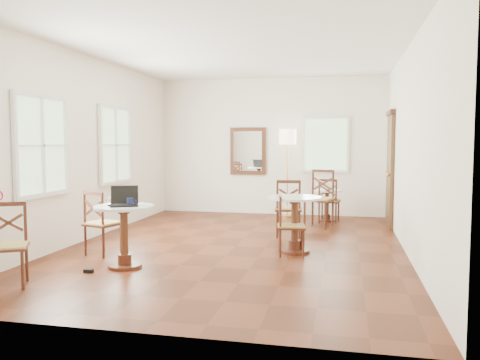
% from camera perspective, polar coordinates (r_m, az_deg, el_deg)
% --- Properties ---
extents(ground, '(7.00, 7.00, 0.00)m').
position_cam_1_polar(ground, '(7.54, -0.48, -7.77)').
color(ground, '#4F1F0D').
rests_on(ground, ground).
extents(room_shell, '(5.02, 7.02, 3.01)m').
position_cam_1_polar(room_shell, '(7.66, -0.49, 6.64)').
color(room_shell, white).
rests_on(room_shell, ground).
extents(cafe_table_near, '(0.75, 0.75, 0.79)m').
position_cam_1_polar(cafe_table_near, '(6.37, -13.43, -5.65)').
color(cafe_table_near, '#461E11').
rests_on(cafe_table_near, ground).
extents(cafe_table_mid, '(0.77, 0.77, 0.82)m').
position_cam_1_polar(cafe_table_mid, '(7.08, 6.42, -4.45)').
color(cafe_table_mid, '#461E11').
rests_on(cafe_table_mid, ground).
extents(cafe_table_back, '(0.60, 0.60, 0.64)m').
position_cam_1_polar(cafe_table_back, '(9.99, 10.16, -2.53)').
color(cafe_table_back, '#461E11').
rests_on(cafe_table_back, ground).
extents(chair_near_a, '(0.53, 0.53, 0.92)m').
position_cam_1_polar(chair_near_a, '(7.17, -15.90, -4.88)').
color(chair_near_a, '#461E11').
rests_on(chair_near_a, ground).
extents(chair_near_b, '(0.58, 0.58, 0.93)m').
position_cam_1_polar(chair_near_b, '(5.99, -25.63, -6.91)').
color(chair_near_b, '#461E11').
rests_on(chair_near_b, ground).
extents(chair_mid_a, '(0.50, 0.50, 0.97)m').
position_cam_1_polar(chair_mid_a, '(8.26, 5.69, -3.31)').
color(chair_mid_a, '#461E11').
rests_on(chair_mid_a, ground).
extents(chair_mid_b, '(0.45, 0.45, 0.85)m').
position_cam_1_polar(chair_mid_b, '(6.92, 5.84, -5.35)').
color(chair_mid_b, '#461E11').
rests_on(chair_mid_b, ground).
extents(chair_back_a, '(0.46, 0.46, 0.88)m').
position_cam_1_polar(chair_back_a, '(9.83, 10.36, -2.39)').
color(chair_back_a, '#461E11').
rests_on(chair_back_a, ground).
extents(chair_back_b, '(0.62, 0.62, 1.08)m').
position_cam_1_polar(chair_back_b, '(9.29, 9.30, -2.16)').
color(chair_back_b, '#461E11').
rests_on(chair_back_b, ground).
extents(floor_lamp, '(0.36, 0.36, 1.87)m').
position_cam_1_polar(floor_lamp, '(10.41, 5.61, 4.37)').
color(floor_lamp, '#BF8C3F').
rests_on(floor_lamp, ground).
extents(laptop, '(0.43, 0.40, 0.24)m').
position_cam_1_polar(laptop, '(6.34, -13.38, -2.38)').
color(laptop, black).
rests_on(laptop, cafe_table_near).
extents(mouse, '(0.10, 0.07, 0.04)m').
position_cam_1_polar(mouse, '(6.24, -14.93, -2.91)').
color(mouse, black).
rests_on(mouse, cafe_table_near).
extents(navy_mug, '(0.13, 0.09, 0.10)m').
position_cam_1_polar(navy_mug, '(6.29, -12.71, -2.52)').
color(navy_mug, '#101636').
rests_on(navy_mug, cafe_table_near).
extents(water_glass, '(0.06, 0.06, 0.10)m').
position_cam_1_polar(water_glass, '(6.35, -15.18, -2.50)').
color(water_glass, white).
rests_on(water_glass, cafe_table_near).
extents(power_adapter, '(0.11, 0.06, 0.04)m').
position_cam_1_polar(power_adapter, '(6.34, -17.34, -10.14)').
color(power_adapter, black).
rests_on(power_adapter, ground).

